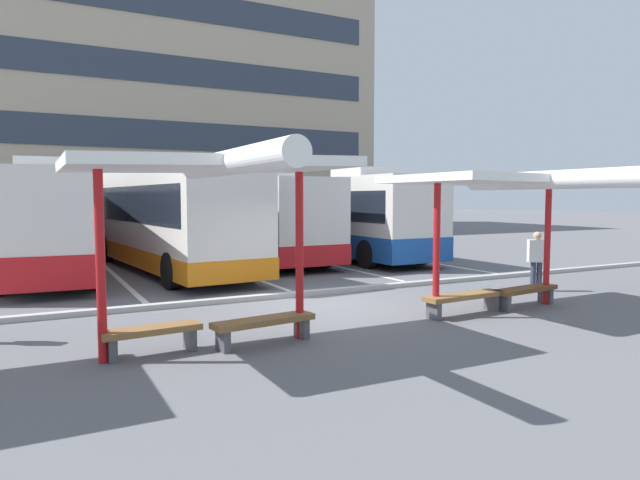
# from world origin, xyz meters

# --- Properties ---
(ground_plane) EXTENTS (160.00, 160.00, 0.00)m
(ground_plane) POSITION_xyz_m (0.00, 0.00, 0.00)
(ground_plane) COLOR slate
(terminal_building) EXTENTS (35.76, 14.56, 23.64)m
(terminal_building) POSITION_xyz_m (0.02, 32.94, 10.45)
(terminal_building) COLOR tan
(terminal_building) RESTS_ON ground
(coach_bus_0) EXTENTS (3.05, 10.22, 3.58)m
(coach_bus_0) POSITION_xyz_m (-5.50, 8.27, 1.65)
(coach_bus_0) COLOR silver
(coach_bus_0) RESTS_ON ground
(coach_bus_1) EXTENTS (3.52, 11.11, 3.73)m
(coach_bus_1) POSITION_xyz_m (-1.90, 7.86, 1.77)
(coach_bus_1) COLOR silver
(coach_bus_1) RESTS_ON ground
(coach_bus_2) EXTENTS (2.75, 11.35, 3.48)m
(coach_bus_2) POSITION_xyz_m (1.92, 10.17, 1.62)
(coach_bus_2) COLOR silver
(coach_bus_2) RESTS_ON ground
(coach_bus_3) EXTENTS (2.79, 10.20, 3.60)m
(coach_bus_3) POSITION_xyz_m (5.45, 8.71, 1.66)
(coach_bus_3) COLOR silver
(coach_bus_3) RESTS_ON ground
(lane_stripe_1) EXTENTS (0.16, 14.00, 0.01)m
(lane_stripe_1) POSITION_xyz_m (-3.68, 9.17, 0.00)
(lane_stripe_1) COLOR white
(lane_stripe_1) RESTS_ON ground
(lane_stripe_2) EXTENTS (0.16, 14.00, 0.01)m
(lane_stripe_2) POSITION_xyz_m (0.00, 9.17, 0.00)
(lane_stripe_2) COLOR white
(lane_stripe_2) RESTS_ON ground
(lane_stripe_3) EXTENTS (0.16, 14.00, 0.01)m
(lane_stripe_3) POSITION_xyz_m (3.68, 9.17, 0.00)
(lane_stripe_3) COLOR white
(lane_stripe_3) RESTS_ON ground
(lane_stripe_4) EXTENTS (0.16, 14.00, 0.01)m
(lane_stripe_4) POSITION_xyz_m (7.36, 9.17, 0.00)
(lane_stripe_4) COLOR white
(lane_stripe_4) RESTS_ON ground
(waiting_shelter_1) EXTENTS (4.26, 4.78, 3.14)m
(waiting_shelter_1) POSITION_xyz_m (-3.49, -2.61, 2.92)
(waiting_shelter_1) COLOR red
(waiting_shelter_1) RESTS_ON ground
(bench_2) EXTENTS (1.56, 0.55, 0.45)m
(bench_2) POSITION_xyz_m (-4.39, -2.28, 0.33)
(bench_2) COLOR brown
(bench_2) RESTS_ON ground
(bench_3) EXTENTS (1.85, 0.66, 0.45)m
(bench_3) POSITION_xyz_m (-2.59, -2.48, 0.34)
(bench_3) COLOR brown
(bench_3) RESTS_ON ground
(waiting_shelter_2) EXTENTS (4.23, 5.04, 2.99)m
(waiting_shelter_2) POSITION_xyz_m (2.92, -2.46, 2.77)
(waiting_shelter_2) COLOR red
(waiting_shelter_2) RESTS_ON ground
(bench_4) EXTENTS (2.01, 0.55, 0.45)m
(bench_4) POSITION_xyz_m (2.02, -2.22, 0.34)
(bench_4) COLOR brown
(bench_4) RESTS_ON ground
(bench_5) EXTENTS (1.88, 0.64, 0.45)m
(bench_5) POSITION_xyz_m (3.82, -2.22, 0.34)
(bench_5) COLOR brown
(bench_5) RESTS_ON ground
(platform_kerb) EXTENTS (44.00, 0.24, 0.12)m
(platform_kerb) POSITION_xyz_m (0.00, 1.39, 0.06)
(platform_kerb) COLOR #ADADA8
(platform_kerb) RESTS_ON ground
(waiting_passenger_1) EXTENTS (0.50, 0.42, 1.57)m
(waiting_passenger_1) POSITION_xyz_m (5.75, -0.83, 0.90)
(waiting_passenger_1) COLOR #33384C
(waiting_passenger_1) RESTS_ON ground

